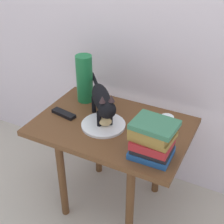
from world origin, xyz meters
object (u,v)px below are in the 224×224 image
at_px(plate, 103,125).
at_px(candle_jar, 166,124).
at_px(bread_roll, 104,121).
at_px(tv_remote, 64,114).
at_px(book_stack, 153,139).
at_px(green_vase, 85,79).
at_px(side_table, 112,137).
at_px(cat, 102,100).

relative_size(plate, candle_jar, 2.80).
bearing_deg(bread_roll, tv_remote, -179.53).
relative_size(plate, bread_roll, 2.98).
relative_size(book_stack, green_vase, 0.72).
height_order(side_table, candle_jar, candle_jar).
xyz_separation_m(plate, candle_jar, (0.31, 0.11, 0.03)).
bearing_deg(bread_roll, green_vase, 139.92).
bearing_deg(green_vase, candle_jar, -8.58).
xyz_separation_m(side_table, cat, (-0.06, 0.00, 0.22)).
bearing_deg(tv_remote, cat, 20.99).
xyz_separation_m(cat, green_vase, (-0.20, 0.16, 0.01)).
xyz_separation_m(book_stack, green_vase, (-0.55, 0.31, 0.04)).
xyz_separation_m(bread_roll, tv_remote, (-0.26, -0.00, -0.03)).
relative_size(book_stack, tv_remote, 1.38).
xyz_separation_m(bread_roll, green_vase, (-0.24, 0.20, 0.11)).
bearing_deg(tv_remote, side_table, 17.75).
xyz_separation_m(side_table, tv_remote, (-0.29, -0.04, 0.09)).
bearing_deg(bread_roll, cat, 128.53).
distance_m(plate, cat, 0.13).
bearing_deg(green_vase, cat, -37.66).
bearing_deg(book_stack, cat, 155.57).
distance_m(cat, book_stack, 0.38).
xyz_separation_m(cat, candle_jar, (0.34, 0.08, -0.09)).
height_order(bread_roll, tv_remote, bread_roll).
relative_size(side_table, bread_roll, 10.45).
bearing_deg(tv_remote, book_stack, -1.33).
bearing_deg(bread_roll, book_stack, -20.08).
relative_size(candle_jar, tv_remote, 0.57).
xyz_separation_m(side_table, green_vase, (-0.26, 0.16, 0.23)).
bearing_deg(plate, bread_roll, -28.69).
relative_size(cat, candle_jar, 4.53).
xyz_separation_m(side_table, candle_jar, (0.28, 0.08, 0.12)).
height_order(cat, candle_jar, cat).
xyz_separation_m(bread_roll, candle_jar, (0.30, 0.12, -0.00)).
bearing_deg(bread_roll, side_table, 56.71).
height_order(side_table, bread_roll, bread_roll).
height_order(plate, tv_remote, tv_remote).
distance_m(plate, book_stack, 0.35).
height_order(plate, cat, cat).
bearing_deg(cat, candle_jar, 12.78).
distance_m(book_stack, candle_jar, 0.24).
relative_size(cat, book_stack, 1.86).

